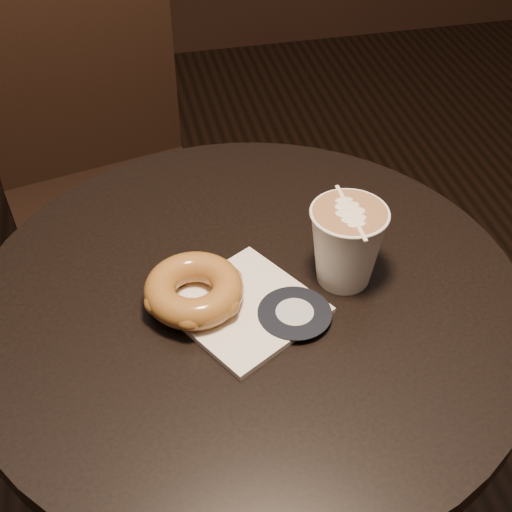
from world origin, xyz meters
name	(u,v)px	position (x,y,z in m)	size (l,w,h in m)	color
cafe_table	(250,393)	(0.00, 0.00, 0.55)	(0.70, 0.70, 0.75)	black
chair	(99,147)	(-0.17, 0.67, 0.57)	(0.48, 0.48, 1.02)	black
pastry_bag	(245,308)	(-0.01, -0.03, 0.75)	(0.16, 0.16, 0.01)	white
doughnut	(194,290)	(-0.07, -0.01, 0.78)	(0.12, 0.12, 0.04)	brown
latte_cup	(346,246)	(0.12, 0.00, 0.80)	(0.10, 0.10, 0.11)	white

